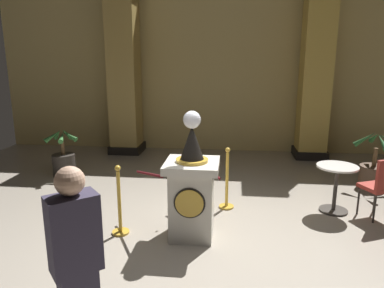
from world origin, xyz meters
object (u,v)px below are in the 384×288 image
object	(u,v)px
stanchion_near	(227,187)
bystander_guest	(77,263)
potted_palm_right	(373,171)
cafe_table	(336,182)
pedestal_clock	(192,189)
potted_palm_left	(64,160)
cafe_chair_red	(381,183)
stanchion_far	(120,210)

from	to	relation	value
stanchion_near	bystander_guest	distance (m)	3.37
potted_palm_right	cafe_table	size ratio (longest dim) A/B	1.44
pedestal_clock	potted_palm_left	bearing A→B (deg)	142.11
cafe_chair_red	potted_palm_right	bearing A→B (deg)	72.94
stanchion_near	potted_palm_left	world-z (taller)	potted_palm_left
stanchion_far	stanchion_near	bearing A→B (deg)	36.07
potted_palm_left	potted_palm_right	world-z (taller)	potted_palm_right
potted_palm_right	cafe_chair_red	world-z (taller)	potted_palm_right
pedestal_clock	stanchion_near	world-z (taller)	pedestal_clock
pedestal_clock	cafe_chair_red	size ratio (longest dim) A/B	1.79
cafe_chair_red	potted_palm_left	bearing A→B (deg)	165.61
potted_palm_left	cafe_table	world-z (taller)	potted_palm_left
stanchion_far	pedestal_clock	bearing A→B (deg)	2.73
potted_palm_left	cafe_chair_red	bearing A→B (deg)	-14.39
pedestal_clock	stanchion_far	size ratio (longest dim) A/B	1.75
potted_palm_right	cafe_table	bearing A→B (deg)	-129.75
bystander_guest	cafe_chair_red	xyz separation A→B (m)	(3.37, 2.97, -0.28)
pedestal_clock	stanchion_far	xyz separation A→B (m)	(-0.99, -0.05, -0.33)
stanchion_near	potted_palm_right	world-z (taller)	potted_palm_right
stanchion_far	cafe_table	world-z (taller)	stanchion_far
stanchion_near	cafe_chair_red	world-z (taller)	stanchion_near
pedestal_clock	potted_palm_right	xyz separation A→B (m)	(3.18, 2.28, -0.35)
stanchion_near	potted_palm_right	xyz separation A→B (m)	(2.73, 1.28, -0.04)
pedestal_clock	potted_palm_right	bearing A→B (deg)	35.67
pedestal_clock	potted_palm_left	xyz separation A→B (m)	(-2.93, 2.28, -0.33)
stanchion_far	bystander_guest	distance (m)	2.19
potted_palm_right	bystander_guest	distance (m)	5.87
potted_palm_right	cafe_chair_red	size ratio (longest dim) A/B	1.14
stanchion_near	potted_palm_right	bearing A→B (deg)	25.08
potted_palm_right	bystander_guest	bearing A→B (deg)	-130.75
pedestal_clock	cafe_table	world-z (taller)	pedestal_clock
potted_palm_right	potted_palm_left	bearing A→B (deg)	-179.99
stanchion_near	bystander_guest	world-z (taller)	bystander_guest
pedestal_clock	potted_palm_left	size ratio (longest dim) A/B	1.70
cafe_chair_red	bystander_guest	bearing A→B (deg)	-138.57
stanchion_far	potted_palm_right	size ratio (longest dim) A/B	0.90
stanchion_near	pedestal_clock	bearing A→B (deg)	-114.24
cafe_table	cafe_chair_red	bearing A→B (deg)	-20.65
potted_palm_left	pedestal_clock	bearing A→B (deg)	-37.89
pedestal_clock	potted_palm_right	size ratio (longest dim) A/B	1.58
potted_palm_left	bystander_guest	distance (m)	5.01
bystander_guest	cafe_chair_red	distance (m)	4.50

